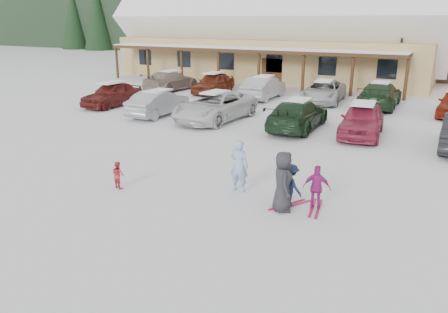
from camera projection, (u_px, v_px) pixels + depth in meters
The scene contains 22 objects.
ground at pixel (201, 194), 13.81m from camera, with size 160.00×160.00×0.00m, color white.
day_lodge at pixel (273, 34), 40.19m from camera, with size 29.12×12.50×10.38m.
lamp_post at pixel (401, 44), 32.46m from camera, with size 0.50×0.25×6.23m.
conifer_0 at pixel (139, 15), 49.03m from camera, with size 4.40×4.40×10.20m.
conifer_2 at pixel (171, 7), 60.58m from camera, with size 5.28×5.28×12.24m.
adult_skier at pixel (239, 166), 13.81m from camera, with size 0.62×0.41×1.69m, color #90A7D1.
toddler_red at pixel (118, 175), 14.18m from camera, with size 0.44×0.34×0.90m, color #C53040.
child_navy at pixel (291, 185), 12.73m from camera, with size 0.84×0.48×1.29m, color #141E3A.
skis_child_navy at pixel (290, 205), 12.92m from camera, with size 0.20×1.40×0.03m, color #A51740.
child_magenta at pixel (317, 188), 12.50m from camera, with size 0.78×0.33×1.33m, color #A11F7C.
skis_child_magenta at pixel (315, 208), 12.70m from camera, with size 0.20×1.40×0.03m, color #A51740.
bystander_dark at pixel (283, 181), 12.36m from camera, with size 0.86×0.56×1.77m, color #28282B.
parked_car_0 at pixel (112, 94), 27.56m from camera, with size 1.77×4.39×1.50m, color maroon.
parked_car_1 at pixel (159, 103), 24.83m from camera, with size 1.52×4.36×1.44m, color #999B9D.
parked_car_2 at pixel (215, 106), 23.60m from camera, with size 2.58×5.59×1.55m, color silver.
parked_car_3 at pixel (298, 114), 21.74m from camera, with size 2.08×5.11×1.48m, color #19321B.
parked_car_4 at pixel (362, 120), 20.47m from camera, with size 1.84×4.56×1.56m, color #A02B48.
parked_car_7 at pixel (171, 81), 33.65m from camera, with size 2.08×5.12×1.49m, color gray.
parked_car_8 at pixel (213, 83), 32.30m from camera, with size 1.79×4.44×1.51m, color maroon.
parked_car_9 at pixel (264, 87), 30.08m from camera, with size 1.65×4.73×1.56m, color #A0A1A5.
parked_car_10 at pixel (324, 92), 28.81m from camera, with size 2.37×5.14×1.43m, color #BBBBBB.
parked_car_11 at pixel (380, 95), 27.05m from camera, with size 2.20×5.40×1.57m, color #1E381E.
Camera 1 is at (6.69, -10.96, 5.28)m, focal length 35.00 mm.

